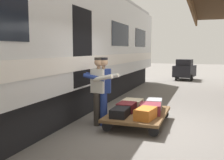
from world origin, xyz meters
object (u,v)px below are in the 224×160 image
(suitcase_black_hardshell, at_px, (120,112))
(suitcase_burgundy_valise, at_px, (150,109))
(porter_by_door, at_px, (99,89))
(baggage_tug, at_px, (185,70))
(suitcase_maroon_trunk, at_px, (127,107))
(suitcase_cream_canvas, at_px, (132,103))
(luggage_cart, at_px, (138,114))
(suitcase_orange_carryall, at_px, (146,114))
(porter_in_overalls, at_px, (103,88))
(train_car, at_px, (34,44))
(suitcase_gray_aluminum, at_px, (154,104))

(suitcase_black_hardshell, bearing_deg, suitcase_burgundy_valise, -137.84)
(porter_by_door, distance_m, baggage_tug, 11.04)
(suitcase_maroon_trunk, xyz_separation_m, suitcase_cream_canvas, (0.00, -0.56, -0.01))
(porter_by_door, bearing_deg, suitcase_cream_canvas, -124.25)
(luggage_cart, xyz_separation_m, suitcase_orange_carryall, (-0.31, 0.56, 0.17))
(suitcase_black_hardshell, relative_size, baggage_tug, 0.30)
(suitcase_cream_canvas, bearing_deg, suitcase_orange_carryall, 118.91)
(suitcase_burgundy_valise, distance_m, suitcase_black_hardshell, 0.83)
(porter_in_overalls, distance_m, porter_by_door, 0.09)
(porter_in_overalls, bearing_deg, train_car, -2.96)
(train_car, relative_size, porter_by_door, 10.86)
(suitcase_orange_carryall, relative_size, suitcase_burgundy_valise, 1.04)
(suitcase_orange_carryall, distance_m, porter_by_door, 1.34)
(suitcase_cream_canvas, bearing_deg, suitcase_maroon_trunk, 90.00)
(train_car, height_order, suitcase_black_hardshell, train_car)
(train_car, bearing_deg, suitcase_maroon_trunk, -175.90)
(suitcase_burgundy_valise, relative_size, suitcase_maroon_trunk, 1.09)
(suitcase_burgundy_valise, bearing_deg, suitcase_gray_aluminum, -90.00)
(suitcase_maroon_trunk, relative_size, suitcase_gray_aluminum, 1.01)
(train_car, bearing_deg, suitcase_black_hardshell, 172.01)
(suitcase_orange_carryall, relative_size, suitcase_cream_canvas, 1.00)
(suitcase_black_hardshell, bearing_deg, porter_by_door, -19.33)
(suitcase_maroon_trunk, xyz_separation_m, suitcase_gray_aluminum, (-0.61, -0.56, 0.02))
(luggage_cart, bearing_deg, suitcase_cream_canvas, -61.09)
(suitcase_cream_canvas, height_order, porter_by_door, porter_by_door)
(train_car, height_order, suitcase_orange_carryall, train_car)
(suitcase_maroon_trunk, height_order, suitcase_black_hardshell, suitcase_maroon_trunk)
(suitcase_burgundy_valise, relative_size, porter_by_door, 0.34)
(porter_by_door, xyz_separation_m, baggage_tug, (-1.33, -10.95, -0.30))
(suitcase_maroon_trunk, relative_size, baggage_tug, 0.28)
(suitcase_orange_carryall, relative_size, porter_in_overalls, 0.35)
(suitcase_burgundy_valise, distance_m, suitcase_maroon_trunk, 0.61)
(suitcase_gray_aluminum, height_order, porter_by_door, porter_by_door)
(suitcase_maroon_trunk, xyz_separation_m, porter_in_overalls, (0.54, 0.30, 0.50))
(suitcase_burgundy_valise, bearing_deg, porter_by_door, 15.58)
(suitcase_maroon_trunk, relative_size, porter_by_door, 0.31)
(suitcase_gray_aluminum, height_order, baggage_tug, baggage_tug)
(suitcase_maroon_trunk, distance_m, porter_by_door, 0.86)
(baggage_tug, bearing_deg, suitcase_burgundy_valise, 89.43)
(suitcase_orange_carryall, bearing_deg, suitcase_black_hardshell, 0.00)
(suitcase_maroon_trunk, xyz_separation_m, suitcase_black_hardshell, (0.00, 0.56, -0.01))
(suitcase_cream_canvas, xyz_separation_m, porter_by_door, (0.61, 0.90, 0.51))
(suitcase_burgundy_valise, relative_size, suitcase_black_hardshell, 1.01)
(porter_in_overalls, bearing_deg, suitcase_black_hardshell, 154.23)
(suitcase_burgundy_valise, xyz_separation_m, porter_in_overalls, (1.15, 0.30, 0.49))
(suitcase_cream_canvas, height_order, porter_in_overalls, porter_in_overalls)
(porter_in_overalls, bearing_deg, suitcase_burgundy_valise, -165.64)
(suitcase_maroon_trunk, relative_size, porter_in_overalls, 0.31)
(baggage_tug, bearing_deg, porter_by_door, 83.07)
(suitcase_cream_canvas, distance_m, porter_by_door, 1.20)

